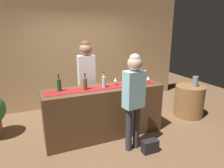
# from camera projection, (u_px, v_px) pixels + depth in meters

# --- Properties ---
(ground_plane) EXTENTS (10.00, 10.00, 0.00)m
(ground_plane) POSITION_uv_depth(u_px,v_px,m) (105.00, 134.00, 3.94)
(ground_plane) COLOR brown
(back_wall) EXTENTS (6.00, 0.12, 2.90)m
(back_wall) POSITION_uv_depth(u_px,v_px,m) (79.00, 52.00, 5.23)
(back_wall) COLOR tan
(back_wall) RESTS_ON ground
(bar_counter) EXTENTS (2.26, 0.60, 0.98)m
(bar_counter) POSITION_uv_depth(u_px,v_px,m) (104.00, 112.00, 3.81)
(bar_counter) COLOR #543821
(bar_counter) RESTS_ON ground
(counter_runner_cloth) EXTENTS (2.15, 0.28, 0.01)m
(counter_runner_cloth) POSITION_uv_depth(u_px,v_px,m) (104.00, 87.00, 3.67)
(counter_runner_cloth) COLOR maroon
(counter_runner_cloth) RESTS_ON bar_counter
(wine_bottle_green) EXTENTS (0.07, 0.07, 0.30)m
(wine_bottle_green) POSITION_uv_depth(u_px,v_px,m) (59.00, 85.00, 3.42)
(wine_bottle_green) COLOR #194723
(wine_bottle_green) RESTS_ON bar_counter
(wine_bottle_amber) EXTENTS (0.07, 0.07, 0.30)m
(wine_bottle_amber) POSITION_uv_depth(u_px,v_px,m) (85.00, 84.00, 3.50)
(wine_bottle_amber) COLOR brown
(wine_bottle_amber) RESTS_ON bar_counter
(wine_bottle_clear) EXTENTS (0.07, 0.07, 0.30)m
(wine_bottle_clear) POSITION_uv_depth(u_px,v_px,m) (104.00, 82.00, 3.64)
(wine_bottle_clear) COLOR #B2C6C1
(wine_bottle_clear) RESTS_ON bar_counter
(wine_glass_near_customer) EXTENTS (0.07, 0.07, 0.14)m
(wine_glass_near_customer) POSITION_uv_depth(u_px,v_px,m) (115.00, 80.00, 3.80)
(wine_glass_near_customer) COLOR silver
(wine_glass_near_customer) RESTS_ON bar_counter
(wine_glass_mid_counter) EXTENTS (0.07, 0.07, 0.14)m
(wine_glass_mid_counter) POSITION_uv_depth(u_px,v_px,m) (148.00, 78.00, 3.94)
(wine_glass_mid_counter) COLOR silver
(wine_glass_mid_counter) RESTS_ON bar_counter
(bartender) EXTENTS (0.35, 0.25, 1.82)m
(bartender) POSITION_uv_depth(u_px,v_px,m) (86.00, 74.00, 4.08)
(bartender) COLOR #26262B
(bartender) RESTS_ON ground
(customer_sipping) EXTENTS (0.37, 0.25, 1.67)m
(customer_sipping) POSITION_uv_depth(u_px,v_px,m) (134.00, 93.00, 3.21)
(customer_sipping) COLOR #33333D
(customer_sipping) RESTS_ON ground
(round_side_table) EXTENTS (0.68, 0.68, 0.74)m
(round_side_table) POSITION_uv_depth(u_px,v_px,m) (189.00, 101.00, 4.72)
(round_side_table) COLOR olive
(round_side_table) RESTS_ON ground
(vase_on_side_table) EXTENTS (0.13, 0.13, 0.24)m
(vase_on_side_table) POSITION_uv_depth(u_px,v_px,m) (195.00, 81.00, 4.57)
(vase_on_side_table) COLOR slate
(vase_on_side_table) RESTS_ON round_side_table
(handbag) EXTENTS (0.28, 0.14, 0.22)m
(handbag) POSITION_uv_depth(u_px,v_px,m) (150.00, 146.00, 3.35)
(handbag) COLOR black
(handbag) RESTS_ON ground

